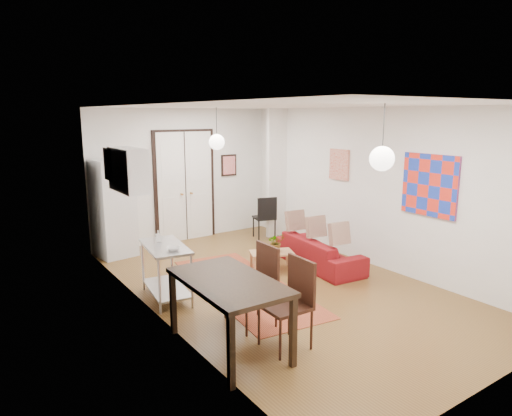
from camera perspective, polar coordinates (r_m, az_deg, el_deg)
floor at (r=7.65m, az=2.90°, el=-9.62°), size 7.00×7.00×0.00m
ceiling at (r=7.13m, az=3.14°, el=12.66°), size 4.20×7.00×0.02m
wall_back at (r=10.22m, az=-9.02°, el=4.08°), size 4.20×0.02×2.90m
wall_front at (r=5.02m, az=28.14°, el=-5.05°), size 4.20×0.02×2.90m
wall_left at (r=6.23m, az=-12.54°, el=-0.90°), size 0.02×7.00×2.90m
wall_right at (r=8.67m, az=14.12°, el=2.53°), size 0.02×7.00×2.90m
double_doors at (r=10.21m, az=-8.86°, el=2.66°), size 1.44×0.06×2.50m
stub_partition at (r=10.36m, az=2.58°, el=4.31°), size 0.50×0.10×2.90m
wall_cabinet at (r=7.60m, az=-15.70°, el=4.63°), size 0.35×1.00×0.70m
painting_popart at (r=7.86m, az=20.88°, el=2.67°), size 0.05×1.00×1.00m
painting_abstract at (r=9.15m, az=10.37°, el=5.36°), size 0.05×0.50×0.60m
poster_back at (r=10.71m, az=-3.39°, el=5.35°), size 0.40×0.03×0.50m
print_left at (r=8.03m, az=-17.90°, el=5.21°), size 0.03×0.44×0.54m
pendant_back at (r=8.82m, az=-4.93°, el=8.22°), size 0.30×0.30×0.80m
pendant_front at (r=5.70m, az=15.47°, el=5.97°), size 0.30×0.30×0.80m
kilim_rug at (r=7.59m, az=-1.43°, el=-9.74°), size 1.68×3.55×0.01m
sofa at (r=8.54m, az=7.92°, el=-5.46°), size 1.97×0.94×0.56m
coffee_table at (r=8.27m, az=1.96°, el=-5.79°), size 0.87×0.69×0.34m
potted_plant at (r=8.26m, az=2.53°, el=-4.27°), size 0.38×0.35×0.33m
kitchen_counter at (r=7.07m, az=-11.20°, el=-7.03°), size 0.70×1.17×0.85m
bowl at (r=6.71m, az=-10.29°, el=-5.02°), size 0.25×0.25×0.05m
soap_bottle at (r=7.18m, az=-12.12°, el=-3.46°), size 0.10×0.10×0.18m
fridge at (r=9.37m, az=-17.40°, el=-0.03°), size 0.77×0.77×1.92m
dining_table at (r=5.44m, az=-3.47°, el=-9.86°), size 0.94×1.60×0.88m
dining_chair_near at (r=6.14m, az=-1.03°, el=-8.74°), size 0.53×0.74×1.09m
dining_chair_far at (r=5.61m, az=2.97°, el=-10.78°), size 0.53×0.74×1.09m
black_side_chair at (r=10.36m, az=0.73°, el=-0.62°), size 0.55×0.56×0.97m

